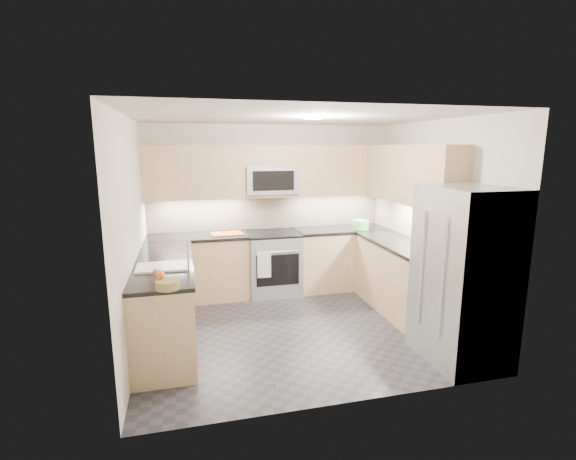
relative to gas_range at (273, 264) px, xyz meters
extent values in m
cube|color=#25262B|center=(0.00, -1.28, -0.46)|extent=(3.60, 3.20, 0.00)
cube|color=beige|center=(0.00, -1.28, 2.04)|extent=(3.60, 3.20, 0.02)
cube|color=beige|center=(0.00, 0.32, 0.79)|extent=(3.60, 0.02, 2.50)
cube|color=beige|center=(0.00, -2.88, 0.79)|extent=(3.60, 0.02, 2.50)
cube|color=beige|center=(-1.80, -1.28, 0.79)|extent=(0.02, 3.20, 2.50)
cube|color=beige|center=(1.80, -1.28, 0.79)|extent=(0.02, 3.20, 2.50)
cube|color=tan|center=(-1.09, 0.02, -0.01)|extent=(1.42, 0.60, 0.90)
cube|color=tan|center=(1.09, 0.02, -0.01)|extent=(1.42, 0.60, 0.90)
cube|color=tan|center=(1.50, -1.12, -0.01)|extent=(0.60, 1.70, 0.90)
cube|color=tan|center=(-1.50, -1.28, -0.01)|extent=(0.60, 2.00, 0.90)
cube|color=black|center=(-1.09, 0.02, 0.47)|extent=(1.42, 0.63, 0.04)
cube|color=black|center=(1.09, 0.02, 0.47)|extent=(1.42, 0.63, 0.04)
cube|color=black|center=(1.50, -1.12, 0.47)|extent=(0.63, 1.70, 0.04)
cube|color=black|center=(-1.50, -1.28, 0.47)|extent=(0.63, 2.00, 0.04)
cube|color=tan|center=(0.00, 0.15, 1.37)|extent=(3.60, 0.35, 0.75)
cube|color=tan|center=(1.62, -1.00, 1.37)|extent=(0.35, 1.95, 0.75)
cube|color=tan|center=(0.00, 0.32, 0.74)|extent=(3.60, 0.01, 0.51)
cube|color=tan|center=(1.80, -0.82, 0.74)|extent=(0.01, 2.30, 0.51)
cube|color=#A5A7AD|center=(0.00, 0.00, 0.00)|extent=(0.76, 0.65, 0.91)
cube|color=black|center=(0.00, 0.00, 0.46)|extent=(0.76, 0.65, 0.03)
cube|color=black|center=(0.00, -0.33, -0.01)|extent=(0.62, 0.02, 0.45)
cylinder|color=#B2B5BA|center=(0.00, -0.35, 0.26)|extent=(0.60, 0.02, 0.02)
cube|color=#9A9DA2|center=(0.00, 0.12, 1.24)|extent=(0.76, 0.40, 0.40)
cube|color=black|center=(0.00, -0.08, 1.24)|extent=(0.60, 0.01, 0.28)
cube|color=#9FA2A7|center=(1.45, -2.43, 0.45)|extent=(0.70, 0.90, 1.80)
cylinder|color=#B2B5BA|center=(1.08, -2.61, 0.49)|extent=(0.02, 0.02, 1.20)
cylinder|color=#B2B5BA|center=(1.08, -2.25, 0.49)|extent=(0.02, 0.02, 1.20)
cube|color=white|center=(-1.50, -1.53, 0.42)|extent=(0.52, 0.38, 0.16)
cylinder|color=silver|center=(-1.24, -1.53, 0.62)|extent=(0.03, 0.03, 0.28)
cylinder|color=#66BA50|center=(1.35, -0.11, 0.55)|extent=(0.26, 0.26, 0.14)
cube|color=#C24712|center=(-0.67, 0.01, 0.49)|extent=(0.46, 0.34, 0.01)
cylinder|color=olive|center=(-1.42, -2.22, 0.52)|extent=(0.23, 0.23, 0.08)
sphere|color=red|center=(-1.53, -2.08, 0.60)|extent=(0.06, 0.06, 0.06)
sphere|color=#4DB450|center=(-1.50, -2.11, 0.60)|extent=(0.08, 0.08, 0.08)
cube|color=white|center=(-0.21, -0.37, 0.10)|extent=(0.19, 0.03, 0.36)
sphere|color=#F45C1B|center=(-1.48, -2.17, 0.60)|extent=(0.08, 0.08, 0.08)
camera|label=1|loc=(-1.24, -5.90, 1.72)|focal=26.00mm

